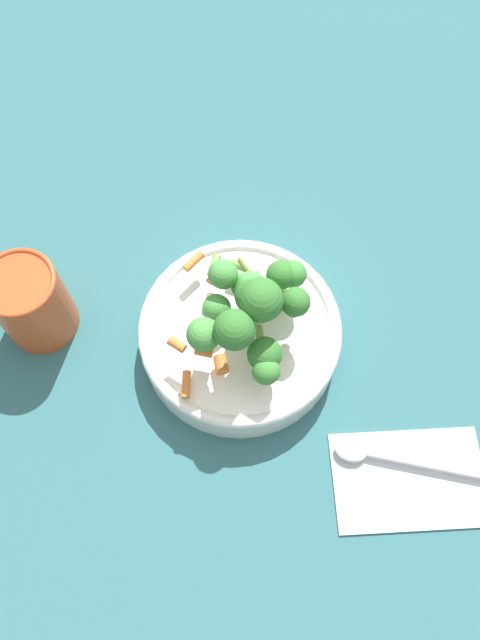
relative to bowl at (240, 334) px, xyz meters
The scene contains 6 objects.
ground_plane 0.03m from the bowl, ahead, with size 3.00×3.00×0.00m, color #2D6066.
bowl is the anchor object (origin of this frame).
pasta_salad 0.08m from the bowl, ahead, with size 0.15×0.18×0.11m.
cup 0.24m from the bowl, 164.38° to the right, with size 0.09×0.09×0.11m.
napkin 0.25m from the bowl, 18.90° to the right, with size 0.20×0.17×0.01m.
spoon 0.22m from the bowl, 18.66° to the right, with size 0.19×0.05×0.01m.
Camera 1 is at (0.11, -0.26, 0.70)m, focal length 35.00 mm.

